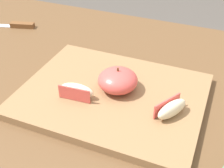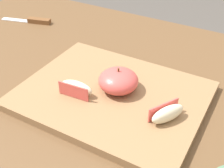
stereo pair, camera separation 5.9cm
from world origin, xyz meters
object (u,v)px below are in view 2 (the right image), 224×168
object	(u,v)px
apple_wedge_middle	(76,88)
paring_knife	(35,21)
apple_half_skin_up	(118,80)
cutting_board	(112,95)
apple_wedge_left	(167,113)

from	to	relation	value
apple_wedge_middle	paring_knife	bearing A→B (deg)	142.99
apple_half_skin_up	paring_knife	distance (m)	0.44
apple_wedge_middle	apple_half_skin_up	bearing A→B (deg)	42.61
cutting_board	apple_wedge_left	world-z (taller)	apple_wedge_left
cutting_board	apple_wedge_middle	size ratio (longest dim) A/B	5.19
apple_wedge_left	apple_wedge_middle	distance (m)	0.18
apple_half_skin_up	apple_wedge_middle	xyz separation A→B (m)	(-0.06, -0.06, -0.01)
apple_half_skin_up	paring_knife	xyz separation A→B (m)	(-0.39, 0.19, -0.03)
cutting_board	apple_half_skin_up	xyz separation A→B (m)	(0.01, 0.02, 0.03)
cutting_board	apple_wedge_left	bearing A→B (deg)	-10.44
apple_wedge_left	apple_wedge_middle	xyz separation A→B (m)	(-0.18, -0.02, 0.00)
cutting_board	apple_wedge_left	distance (m)	0.13
cutting_board	apple_half_skin_up	world-z (taller)	apple_half_skin_up
apple_half_skin_up	apple_wedge_left	bearing A→B (deg)	-18.48
apple_wedge_middle	apple_wedge_left	bearing A→B (deg)	5.55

